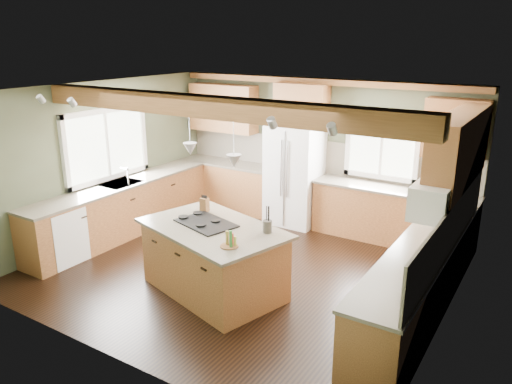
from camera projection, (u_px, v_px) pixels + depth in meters
The scene contains 37 objects.
floor at pixel (243, 269), 7.35m from camera, with size 5.60×5.60×0.00m, color black.
ceiling at pixel (242, 90), 6.57m from camera, with size 5.60×5.60×0.00m, color silver.
wall_back at pixel (319, 151), 8.98m from camera, with size 5.60×5.60×0.00m, color #414732.
wall_left at pixel (104, 159), 8.38m from camera, with size 5.00×5.00×0.00m, color #414732.
wall_right at pixel (452, 223), 5.54m from camera, with size 5.00×5.00×0.00m, color #414732.
ceiling_beam at pixel (208, 107), 6.01m from camera, with size 5.55×0.26×0.26m, color #593519.
soffit_trim at pixel (320, 81), 8.53m from camera, with size 5.55×0.20×0.10m, color #593519.
backsplash_back at pixel (319, 156), 9.00m from camera, with size 5.58×0.03×0.58m, color brown.
backsplash_right at pixel (451, 229), 5.61m from camera, with size 0.03×3.70×0.58m, color brown.
base_cab_back_left at pixel (229, 186), 9.91m from camera, with size 2.02×0.60×0.88m, color brown.
counter_back_left at pixel (229, 163), 9.77m from camera, with size 2.06×0.64×0.04m, color #453F32.
base_cab_back_right at pixel (392, 216), 8.24m from camera, with size 2.62×0.60×0.88m, color brown.
counter_back_right at pixel (394, 189), 8.10m from camera, with size 2.66×0.64×0.04m, color #453F32.
base_cab_left at pixel (123, 210), 8.53m from camera, with size 0.60×3.70×0.88m, color brown.
counter_left at pixel (121, 184), 8.39m from camera, with size 0.64×3.74×0.04m, color #453F32.
base_cab_right at pixel (419, 284), 5.99m from camera, with size 0.60×3.70×0.88m, color brown.
counter_right at pixel (422, 249), 5.85m from camera, with size 0.64×3.74×0.04m, color #453F32.
upper_cab_back_left at pixel (223, 108), 9.66m from camera, with size 1.40×0.35×0.90m, color brown.
upper_cab_over_fridge at pixel (301, 104), 8.74m from camera, with size 0.96×0.35×0.70m, color brown.
upper_cab_right at pixel (459, 149), 6.16m from camera, with size 0.35×2.20×0.90m, color brown.
upper_cab_back_corner at pixel (456, 129), 7.48m from camera, with size 0.90×0.35×0.90m, color brown.
window_left at pixel (106, 144), 8.34m from camera, with size 0.04×1.60×1.05m, color white.
window_back at pixel (382, 145), 8.31m from camera, with size 1.10×0.04×1.00m, color white.
sink at pixel (121, 184), 8.39m from camera, with size 0.50×0.65×0.03m, color #262628.
faucet at pixel (128, 177), 8.26m from camera, with size 0.02×0.02×0.28m, color #B2B2B7.
dishwasher at pixel (59, 235), 7.48m from camera, with size 0.60×0.60×0.84m, color white.
oven at pixel (382, 337), 4.95m from camera, with size 0.60×0.72×0.84m, color white.
microwave at pixel (433, 199), 5.54m from camera, with size 0.40×0.70×0.38m, color white.
pendant_left at pixel (190, 149), 6.49m from camera, with size 0.18×0.18×0.16m, color #B2B2B7.
pendant_right at pixel (234, 161), 5.85m from camera, with size 0.18×0.18×0.16m, color #B2B2B7.
refrigerator at pixel (294, 175), 8.95m from camera, with size 0.90×0.74×1.80m, color white.
island at pixel (214, 261), 6.60m from camera, with size 1.80×1.10×0.88m, color brown.
island_top at pixel (213, 228), 6.47m from camera, with size 1.92×1.22×0.04m, color #453F32.
cooktop at pixel (206, 223), 6.56m from camera, with size 0.78×0.52×0.02m, color black.
knife_block at pixel (204, 205), 7.02m from camera, with size 0.11×0.09×0.19m, color brown.
utensil_crock at pixel (267, 226), 6.26m from camera, with size 0.12×0.12×0.16m, color #38312D.
bottle_tray at pixel (229, 239), 5.83m from camera, with size 0.22×0.22×0.20m, color brown, non-canonical shape.
Camera 1 is at (3.71, -5.55, 3.29)m, focal length 35.00 mm.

